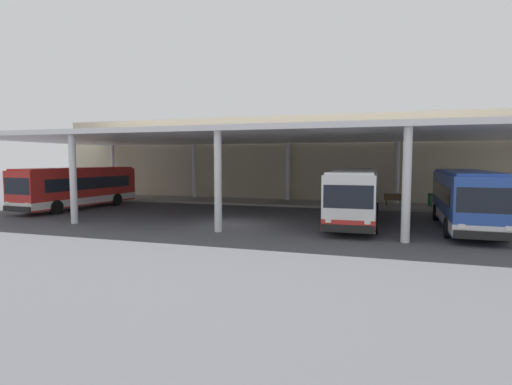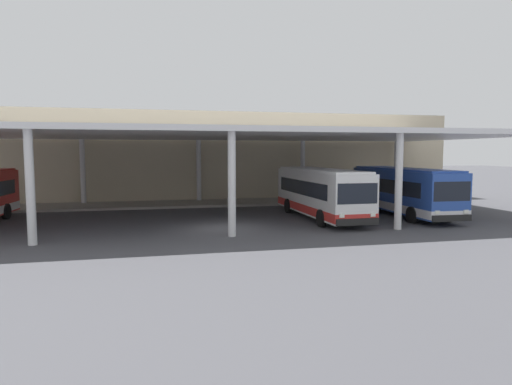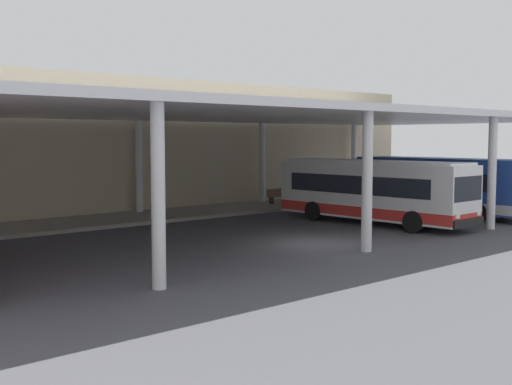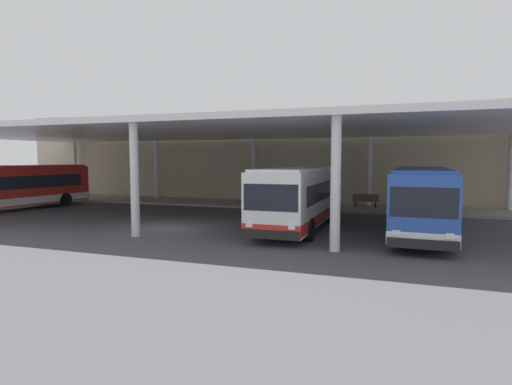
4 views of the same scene
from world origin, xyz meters
name	(u,v)px [view 4 (image 4 of 4)]	position (x,y,z in m)	size (l,w,h in m)	color
ground_plane	(165,228)	(0.00, 0.00, 0.00)	(200.00, 200.00, 0.00)	#47474C
platform_kerb	(246,204)	(0.00, 11.75, 0.09)	(42.00, 4.50, 0.18)	gray
station_building_facade	(259,156)	(0.00, 15.00, 3.89)	(48.00, 1.60, 7.79)	#C1B293
canopy_shelter	(210,133)	(0.00, 5.50, 5.29)	(40.00, 17.00, 5.55)	silver
bus_nearest_bay	(20,186)	(-14.32, 3.67, 1.66)	(3.26, 10.68, 3.17)	red
bus_second_bay	(299,197)	(6.62, 2.41, 1.66)	(2.82, 10.56, 3.17)	white
bus_middle_bay	(421,200)	(12.55, 2.44, 1.66)	(2.90, 10.59, 3.17)	#284CA8
bench_waiting	(365,200)	(9.16, 11.82, 0.66)	(1.80, 0.45, 0.92)	brown
trash_bin	(404,201)	(11.77, 11.95, 0.68)	(0.52, 0.52, 0.98)	#236638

